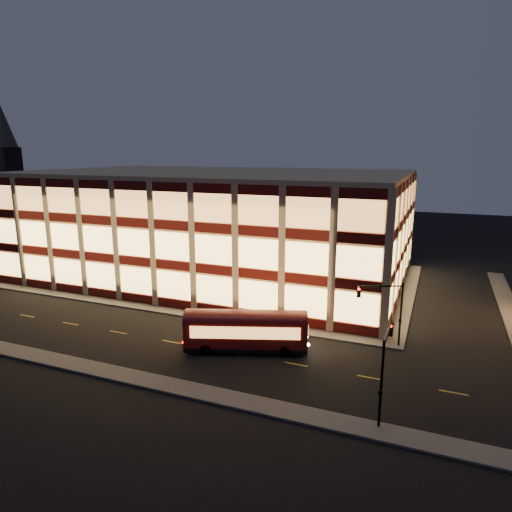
% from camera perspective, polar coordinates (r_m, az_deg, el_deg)
% --- Properties ---
extents(ground, '(200.00, 200.00, 0.00)m').
position_cam_1_polar(ground, '(50.19, -10.71, -7.26)').
color(ground, black).
rests_on(ground, ground).
extents(sidewalk_office_south, '(54.00, 2.00, 0.15)m').
position_cam_1_polar(sidewalk_office_south, '(52.55, -12.89, -6.34)').
color(sidewalk_office_south, '#514F4C').
rests_on(sidewalk_office_south, ground).
extents(sidewalk_office_east, '(2.00, 30.00, 0.15)m').
position_cam_1_polar(sidewalk_office_east, '(58.95, 18.31, -4.55)').
color(sidewalk_office_east, '#514F4C').
rests_on(sidewalk_office_east, ground).
extents(sidewalk_tower_west, '(2.00, 30.00, 0.15)m').
position_cam_1_polar(sidewalk_tower_west, '(59.41, 28.97, -5.42)').
color(sidewalk_tower_west, '#514F4C').
rests_on(sidewalk_tower_west, ground).
extents(sidewalk_near, '(100.00, 2.00, 0.15)m').
position_cam_1_polar(sidewalk_near, '(40.78, -20.84, -12.73)').
color(sidewalk_near, '#514F4C').
rests_on(sidewalk_near, ground).
extents(office_building, '(50.45, 30.45, 14.50)m').
position_cam_1_polar(office_building, '(64.02, -5.00, 4.03)').
color(office_building, tan).
rests_on(office_building, ground).
extents(church_tower, '(5.00, 5.00, 18.00)m').
position_cam_1_polar(church_tower, '(124.81, -28.48, 7.71)').
color(church_tower, '#2D2621').
rests_on(church_tower, ground).
extents(church_spire, '(6.00, 6.00, 10.00)m').
position_cam_1_polar(church_spire, '(124.67, -29.20, 14.10)').
color(church_spire, '#4C473F').
rests_on(church_spire, church_tower).
extents(traffic_signal_far, '(3.79, 1.87, 6.00)m').
position_cam_1_polar(traffic_signal_far, '(41.85, 15.90, -5.73)').
color(traffic_signal_far, black).
rests_on(traffic_signal_far, ground).
extents(traffic_signal_near, '(0.32, 4.45, 6.00)m').
position_cam_1_polar(traffic_signal_near, '(31.27, 15.86, -12.24)').
color(traffic_signal_near, black).
rests_on(traffic_signal_near, ground).
extents(trolley_bus, '(10.96, 6.11, 3.62)m').
position_cam_1_polar(trolley_bus, '(40.50, -1.27, -9.03)').
color(trolley_bus, maroon).
rests_on(trolley_bus, ground).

